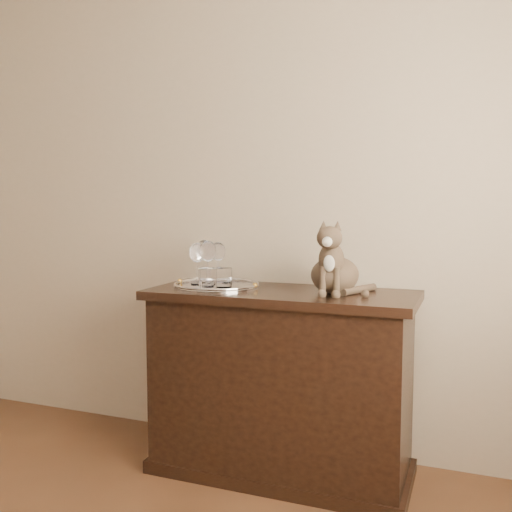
{
  "coord_description": "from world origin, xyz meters",
  "views": [
    {
      "loc": [
        1.41,
        -0.46,
        1.24
      ],
      "look_at": [
        0.47,
        1.95,
        1.0
      ],
      "focal_mm": 40.0,
      "sensor_mm": 36.0,
      "label": 1
    }
  ],
  "objects_px": {
    "sideboard": "(281,383)",
    "wine_glass_a": "(204,261)",
    "tray": "(217,286)",
    "wine_glass_b": "(218,262)",
    "tumbler_a": "(223,278)",
    "wine_glass_d": "(208,263)",
    "tumbler_b": "(208,279)",
    "cat": "(335,257)",
    "wine_glass_c": "(197,263)"
  },
  "relations": [
    {
      "from": "wine_glass_b",
      "to": "tumbler_b",
      "type": "distance_m",
      "value": 0.24
    },
    {
      "from": "wine_glass_b",
      "to": "tumbler_b",
      "type": "bearing_deg",
      "value": -76.2
    },
    {
      "from": "wine_glass_b",
      "to": "tumbler_a",
      "type": "xyz_separation_m",
      "value": [
        0.1,
        -0.16,
        -0.05
      ]
    },
    {
      "from": "wine_glass_c",
      "to": "wine_glass_d",
      "type": "bearing_deg",
      "value": -11.01
    },
    {
      "from": "wine_glass_a",
      "to": "wine_glass_b",
      "type": "height_order",
      "value": "wine_glass_a"
    },
    {
      "from": "wine_glass_b",
      "to": "tumbler_b",
      "type": "relative_size",
      "value": 2.11
    },
    {
      "from": "tumbler_a",
      "to": "cat",
      "type": "bearing_deg",
      "value": 7.26
    },
    {
      "from": "sideboard",
      "to": "tumbler_a",
      "type": "distance_m",
      "value": 0.55
    },
    {
      "from": "wine_glass_b",
      "to": "tumbler_b",
      "type": "height_order",
      "value": "wine_glass_b"
    },
    {
      "from": "sideboard",
      "to": "wine_glass_a",
      "type": "distance_m",
      "value": 0.68
    },
    {
      "from": "wine_glass_b",
      "to": "tumbler_a",
      "type": "relative_size",
      "value": 2.21
    },
    {
      "from": "tray",
      "to": "cat",
      "type": "bearing_deg",
      "value": 1.78
    },
    {
      "from": "wine_glass_a",
      "to": "tumbler_b",
      "type": "bearing_deg",
      "value": -59.38
    },
    {
      "from": "wine_glass_c",
      "to": "tumbler_b",
      "type": "bearing_deg",
      "value": -46.21
    },
    {
      "from": "sideboard",
      "to": "cat",
      "type": "distance_m",
      "value": 0.63
    },
    {
      "from": "wine_glass_d",
      "to": "tumbler_a",
      "type": "relative_size",
      "value": 2.39
    },
    {
      "from": "sideboard",
      "to": "wine_glass_a",
      "type": "xyz_separation_m",
      "value": [
        -0.42,
        0.07,
        0.54
      ]
    },
    {
      "from": "wine_glass_c",
      "to": "wine_glass_d",
      "type": "relative_size",
      "value": 0.94
    },
    {
      "from": "sideboard",
      "to": "tray",
      "type": "distance_m",
      "value": 0.54
    },
    {
      "from": "sideboard",
      "to": "tumbler_b",
      "type": "distance_m",
      "value": 0.58
    },
    {
      "from": "sideboard",
      "to": "wine_glass_a",
      "type": "height_order",
      "value": "wine_glass_a"
    },
    {
      "from": "wine_glass_b",
      "to": "cat",
      "type": "bearing_deg",
      "value": -9.17
    },
    {
      "from": "wine_glass_d",
      "to": "cat",
      "type": "relative_size",
      "value": 0.66
    },
    {
      "from": "wine_glass_a",
      "to": "wine_glass_d",
      "type": "distance_m",
      "value": 0.1
    },
    {
      "from": "wine_glass_d",
      "to": "tumbler_b",
      "type": "height_order",
      "value": "wine_glass_d"
    },
    {
      "from": "tray",
      "to": "wine_glass_a",
      "type": "height_order",
      "value": "wine_glass_a"
    },
    {
      "from": "tray",
      "to": "wine_glass_c",
      "type": "distance_m",
      "value": 0.14
    },
    {
      "from": "sideboard",
      "to": "tumbler_a",
      "type": "xyz_separation_m",
      "value": [
        -0.26,
        -0.04,
        0.48
      ]
    },
    {
      "from": "tray",
      "to": "wine_glass_b",
      "type": "height_order",
      "value": "wine_glass_b"
    },
    {
      "from": "tray",
      "to": "tumbler_a",
      "type": "height_order",
      "value": "tumbler_a"
    },
    {
      "from": "wine_glass_b",
      "to": "tumbler_a",
      "type": "bearing_deg",
      "value": -57.9
    },
    {
      "from": "wine_glass_a",
      "to": "wine_glass_d",
      "type": "height_order",
      "value": "wine_glass_d"
    },
    {
      "from": "cat",
      "to": "tumbler_b",
      "type": "bearing_deg",
      "value": -168.16
    },
    {
      "from": "sideboard",
      "to": "wine_glass_c",
      "type": "distance_m",
      "value": 0.68
    },
    {
      "from": "wine_glass_a",
      "to": "cat",
      "type": "xyz_separation_m",
      "value": [
        0.66,
        -0.05,
        0.05
      ]
    },
    {
      "from": "wine_glass_d",
      "to": "wine_glass_b",
      "type": "bearing_deg",
      "value": 92.59
    },
    {
      "from": "tumbler_b",
      "to": "cat",
      "type": "bearing_deg",
      "value": 13.77
    },
    {
      "from": "tray",
      "to": "tumbler_b",
      "type": "bearing_deg",
      "value": -84.13
    },
    {
      "from": "sideboard",
      "to": "tray",
      "type": "xyz_separation_m",
      "value": [
        -0.32,
        0.0,
        0.43
      ]
    },
    {
      "from": "sideboard",
      "to": "wine_glass_a",
      "type": "bearing_deg",
      "value": 170.35
    },
    {
      "from": "wine_glass_d",
      "to": "sideboard",
      "type": "bearing_deg",
      "value": 1.16
    },
    {
      "from": "tumbler_b",
      "to": "sideboard",
      "type": "bearing_deg",
      "value": 20.16
    },
    {
      "from": "tumbler_a",
      "to": "tumbler_b",
      "type": "relative_size",
      "value": 0.95
    },
    {
      "from": "tray",
      "to": "tumbler_a",
      "type": "distance_m",
      "value": 0.09
    },
    {
      "from": "wine_glass_a",
      "to": "cat",
      "type": "relative_size",
      "value": 0.65
    },
    {
      "from": "wine_glass_a",
      "to": "tumbler_a",
      "type": "bearing_deg",
      "value": -36.63
    },
    {
      "from": "sideboard",
      "to": "wine_glass_d",
      "type": "height_order",
      "value": "wine_glass_d"
    },
    {
      "from": "tray",
      "to": "wine_glass_b",
      "type": "xyz_separation_m",
      "value": [
        -0.05,
        0.12,
        0.1
      ]
    },
    {
      "from": "tumbler_a",
      "to": "tray",
      "type": "bearing_deg",
      "value": 140.41
    },
    {
      "from": "wine_glass_d",
      "to": "cat",
      "type": "height_order",
      "value": "cat"
    }
  ]
}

